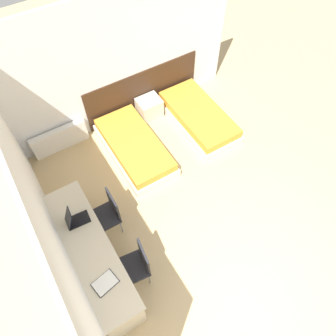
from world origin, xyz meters
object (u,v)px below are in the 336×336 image
chair_near_laptop (107,213)px  bed_near_door (198,117)px  bed_near_window (135,147)px  laptop (75,219)px  chair_near_notebook (136,264)px  nightstand (149,108)px

chair_near_laptop → bed_near_door: bearing=24.9°
bed_near_window → chair_near_laptop: (-1.10, -1.18, 0.34)m
bed_near_door → laptop: 3.37m
chair_near_laptop → laptop: laptop is taller
chair_near_notebook → nightstand: bearing=64.6°
bed_near_window → nightstand: nightstand is taller
bed_near_door → laptop: bearing=-158.9°
chair_near_notebook → bed_near_window: bearing=70.2°
nightstand → laptop: bearing=-140.4°
bed_near_door → laptop: laptop is taller
bed_near_door → chair_near_notebook: chair_near_notebook is taller
bed_near_door → bed_near_window: bearing=180.0°
bed_near_door → nightstand: size_ratio=3.96×
nightstand → laptop: (-2.33, -1.93, 0.61)m
bed_near_door → chair_near_laptop: bearing=-155.6°
nightstand → chair_near_notebook: bearing=-122.8°
bed_near_door → nightstand: (-0.75, 0.73, 0.04)m
nightstand → chair_near_laptop: chair_near_laptop is taller
nightstand → laptop: laptop is taller
bed_near_window → bed_near_door: 1.51m
bed_near_window → laptop: size_ratio=5.25×
chair_near_laptop → chair_near_notebook: (-0.00, -0.96, 0.00)m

